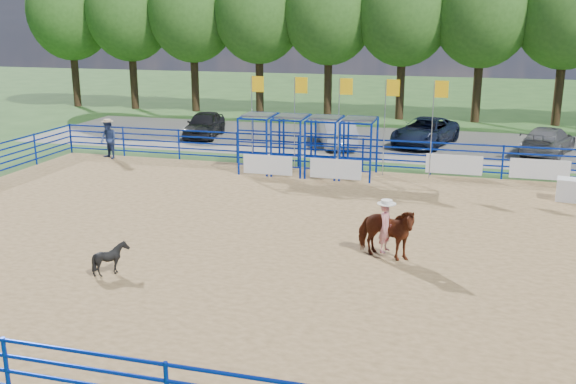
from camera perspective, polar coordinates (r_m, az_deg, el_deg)
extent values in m
plane|color=#325923|center=(19.81, 2.10, -4.57)|extent=(120.00, 120.00, 0.00)
cube|color=#9E7E4F|center=(19.81, 2.10, -4.54)|extent=(30.00, 20.00, 0.02)
cube|color=slate|center=(36.04, 8.36, 4.35)|extent=(40.00, 10.00, 0.01)
imported|color=maroon|center=(18.50, 8.65, -3.54)|extent=(2.04, 1.37, 1.58)
imported|color=#A31724|center=(18.24, 8.76, -0.98)|extent=(0.49, 0.61, 1.45)
cylinder|color=white|center=(18.05, 8.86, 1.32)|extent=(0.54, 0.54, 0.12)
imported|color=black|center=(17.95, -15.46, -5.70)|extent=(0.85, 0.77, 0.90)
imported|color=navy|center=(32.61, -15.66, 4.50)|extent=(1.13, 1.03, 1.87)
cylinder|color=tan|center=(32.46, -15.78, 6.12)|extent=(0.56, 0.56, 0.11)
imported|color=black|center=(37.61, -7.44, 5.99)|extent=(2.29, 4.51, 1.47)
imported|color=gray|center=(34.63, 4.29, 5.32)|extent=(3.10, 4.88, 1.52)
imported|color=#141B32|center=(35.66, 12.09, 5.27)|extent=(3.80, 5.74, 1.47)
imported|color=#5C5C5F|center=(35.03, 22.10, 4.26)|extent=(3.41, 5.21, 1.40)
cube|color=white|center=(27.83, -1.82, 2.44)|extent=(2.20, 0.04, 0.85)
cube|color=white|center=(27.12, 4.25, 2.06)|extent=(2.20, 0.04, 0.85)
cube|color=white|center=(28.78, 14.54, 2.39)|extent=(2.40, 0.04, 0.85)
cube|color=white|center=(28.96, 21.46, 1.89)|extent=(2.40, 0.04, 0.85)
cylinder|color=#3F2B19|center=(53.13, -18.37, 9.83)|extent=(0.56, 0.56, 4.80)
ellipsoid|color=#2E581C|center=(52.96, -18.85, 15.38)|extent=(6.40, 6.40, 7.36)
cylinder|color=#3F2B19|center=(50.55, -13.56, 9.93)|extent=(0.56, 0.56, 4.80)
ellipsoid|color=#2E581C|center=(50.37, -13.94, 15.78)|extent=(6.40, 6.40, 7.36)
cylinder|color=#3F2B19|center=(48.35, -8.28, 9.97)|extent=(0.56, 0.56, 4.80)
ellipsoid|color=#2E581C|center=(48.17, -8.52, 16.09)|extent=(6.40, 6.40, 7.36)
cylinder|color=#3F2B19|center=(46.59, -2.54, 9.92)|extent=(0.56, 0.56, 4.80)
ellipsoid|color=#2E581C|center=(46.40, -2.62, 16.27)|extent=(6.40, 6.40, 7.36)
cylinder|color=#3F2B19|center=(45.31, 3.58, 9.75)|extent=(0.56, 0.56, 4.80)
ellipsoid|color=#2E581C|center=(45.12, 3.69, 16.29)|extent=(6.40, 6.40, 7.36)
cylinder|color=#3F2B19|center=(44.56, 9.97, 9.46)|extent=(0.56, 0.56, 4.80)
ellipsoid|color=#2E581C|center=(44.36, 10.28, 16.10)|extent=(6.40, 6.40, 7.36)
cylinder|color=#3F2B19|center=(44.37, 16.48, 9.05)|extent=(0.56, 0.56, 4.80)
ellipsoid|color=#2E581C|center=(44.17, 17.00, 15.71)|extent=(6.40, 6.40, 7.36)
cylinder|color=#3F2B19|center=(44.74, 22.95, 8.52)|extent=(0.56, 0.56, 4.80)
ellipsoid|color=#2E581C|center=(44.54, 23.65, 15.11)|extent=(6.40, 6.40, 7.36)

